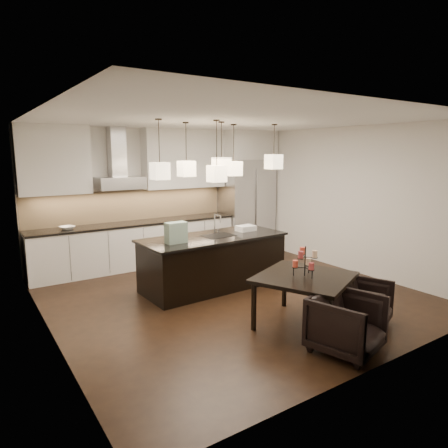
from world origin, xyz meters
TOP-DOWN VIEW (x-y plane):
  - floor at (0.00, 0.00)m, footprint 5.50×5.50m
  - ceiling at (0.00, 0.00)m, footprint 5.50×5.50m
  - wall_back at (0.00, 2.76)m, footprint 5.50×0.02m
  - wall_front at (0.00, -2.76)m, footprint 5.50×0.02m
  - wall_left at (-2.76, 0.00)m, footprint 0.02×5.50m
  - wall_right at (2.76, 0.00)m, footprint 0.02×5.50m
  - refrigerator at (2.10, 2.38)m, footprint 1.20×0.72m
  - fridge_panel at (2.10, 2.38)m, footprint 1.26×0.72m
  - lower_cabinets at (-0.62, 2.43)m, footprint 4.21×0.62m
  - countertop at (-0.62, 2.43)m, footprint 4.21×0.66m
  - backsplash at (-0.62, 2.73)m, footprint 4.21×0.02m
  - upper_cab_left at (-2.10, 2.57)m, footprint 1.25×0.35m
  - upper_cab_right at (0.55, 2.57)m, footprint 1.85×0.35m
  - hood_canopy at (-0.93, 2.48)m, footprint 0.90×0.52m
  - hood_chimney at (-0.93, 2.59)m, footprint 0.30×0.28m
  - fruit_bowl at (-1.99, 2.38)m, footprint 0.32×0.32m
  - island_body at (-0.02, 0.50)m, footprint 2.47×1.06m
  - island_top at (-0.02, 0.50)m, footprint 2.55×1.14m
  - faucet at (0.07, 0.60)m, footprint 0.11×0.24m
  - tote_bag at (-0.79, 0.38)m, footprint 0.34×0.19m
  - food_container at (0.73, 0.57)m, footprint 0.34×0.25m
  - dining_table at (0.15, -1.51)m, footprint 1.52×1.52m
  - candelabra at (0.15, -1.51)m, footprint 0.44×0.44m
  - candle_a at (0.27, -1.46)m, footprint 0.09×0.09m
  - candle_b at (0.04, -1.44)m, footprint 0.09×0.09m
  - candle_c at (0.13, -1.64)m, footprint 0.09×0.09m
  - candle_d at (0.21, -1.39)m, footprint 0.09×0.09m
  - candle_e at (0.03, -1.54)m, footprint 0.09×0.09m
  - candle_f at (0.21, -1.61)m, footprint 0.09×0.09m
  - armchair_left at (0.03, -2.32)m, footprint 0.91×0.92m
  - armchair_right at (0.82, -1.96)m, footprint 0.86×0.87m
  - pendant_a at (-0.99, 0.47)m, footprint 0.24×0.24m
  - pendant_b at (-0.35, 0.81)m, footprint 0.24×0.24m
  - pendant_c at (0.09, 0.41)m, footprint 0.24×0.24m
  - pendant_d at (0.58, 0.77)m, footprint 0.24×0.24m
  - pendant_e at (1.17, 0.35)m, footprint 0.24×0.24m
  - pendant_f at (-0.17, 0.15)m, footprint 0.24×0.24m

SIDE VIEW (x-z plane):
  - floor at x=0.00m, z-range -0.02..0.00m
  - armchair_right at x=0.82m, z-range 0.00..0.61m
  - armchair_left at x=0.03m, z-range 0.00..0.68m
  - dining_table at x=0.15m, z-range 0.00..0.69m
  - island_body at x=-0.02m, z-range 0.00..0.86m
  - lower_cabinets at x=-0.62m, z-range 0.00..0.88m
  - candle_a at x=0.27m, z-range 0.81..0.90m
  - candle_b at x=0.04m, z-range 0.81..0.90m
  - candle_c at x=0.13m, z-range 0.81..0.90m
  - island_top at x=-0.02m, z-range 0.86..0.90m
  - candelabra at x=0.15m, z-range 0.69..1.09m
  - countertop at x=-0.62m, z-range 0.88..0.92m
  - food_container at x=0.73m, z-range 0.90..0.99m
  - fruit_bowl at x=-1.99m, z-range 0.92..0.98m
  - candle_d at x=0.21m, z-range 0.95..1.05m
  - candle_e at x=0.03m, z-range 0.95..1.05m
  - candle_f at x=0.21m, z-range 0.95..1.05m
  - tote_bag at x=-0.79m, z-range 0.90..1.23m
  - refrigerator at x=2.10m, z-range 0.00..2.15m
  - faucet at x=0.07m, z-range 0.90..1.27m
  - backsplash at x=-0.62m, z-range 0.92..1.55m
  - wall_back at x=0.00m, z-range 0.00..2.80m
  - wall_front at x=0.00m, z-range 0.00..2.80m
  - wall_left at x=-2.76m, z-range 0.00..2.80m
  - wall_right at x=2.76m, z-range 0.00..2.80m
  - hood_canopy at x=-0.93m, z-range 1.60..1.84m
  - pendant_f at x=-0.17m, z-range 1.85..2.11m
  - pendant_d at x=0.58m, z-range 1.89..2.15m
  - pendant_a at x=-0.99m, z-range 1.90..2.16m
  - pendant_b at x=-0.35m, z-range 1.91..2.17m
  - pendant_c at x=0.09m, z-range 1.97..2.23m
  - pendant_e at x=1.17m, z-range 2.01..2.27m
  - upper_cab_left at x=-2.10m, z-range 1.55..2.80m
  - upper_cab_right at x=0.55m, z-range 1.55..2.80m
  - hood_chimney at x=-0.93m, z-range 1.84..2.80m
  - fridge_panel at x=2.10m, z-range 2.15..2.80m
  - ceiling at x=0.00m, z-range 2.80..2.82m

